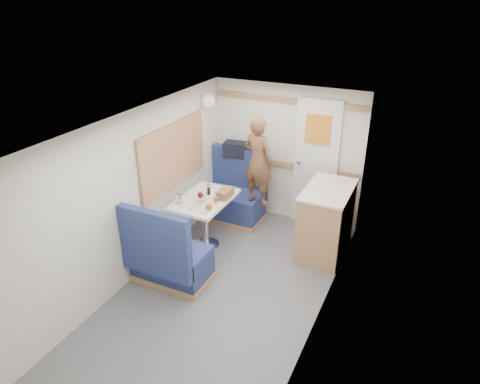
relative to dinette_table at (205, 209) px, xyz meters
The scene contains 27 objects.
floor 1.32m from the dinette_table, 56.98° to the right, with size 4.50×4.50×0.00m, color #515156.
ceiling 1.87m from the dinette_table, 56.98° to the right, with size 4.50×4.50×0.00m, color silver.
wall_back 1.47m from the dinette_table, 62.53° to the left, with size 2.20×0.02×2.00m, color silver.
wall_left 1.18m from the dinette_table, 114.23° to the right, with size 0.02×4.50×2.00m, color silver.
wall_right 2.06m from the dinette_table, 29.74° to the right, with size 0.02×4.50×2.00m, color silver.
oak_trim_low 1.42m from the dinette_table, 62.15° to the left, with size 2.15×0.02×0.08m, color #A66B4B.
oak_trim_high 1.85m from the dinette_table, 62.15° to the left, with size 2.15×0.02×0.08m, color #A66B4B.
side_window 0.81m from the dinette_table, behind, with size 0.04×1.30×0.72m, color #9BA68D.
rear_door 1.69m from the dinette_table, 47.92° to the left, with size 0.62×0.12×1.86m.
dinette_table is the anchor object (origin of this frame).
bench_far 0.90m from the dinette_table, 90.00° to the left, with size 0.90×0.59×1.05m.
bench_near 0.90m from the dinette_table, 90.00° to the right, with size 0.90×0.59×1.05m.
ledge 1.16m from the dinette_table, 90.00° to the left, with size 0.90×0.14×0.04m, color #A66B4B.
dome_light 1.51m from the dinette_table, 114.65° to the left, with size 0.20×0.20×0.20m, color white.
galley_counter 1.57m from the dinette_table, 20.54° to the left, with size 0.57×0.92×0.92m.
person 0.96m from the dinette_table, 56.11° to the left, with size 0.45×0.29×1.23m, color brown.
duffel_bag 1.20m from the dinette_table, 91.70° to the left, with size 0.45×0.21×0.21m, color black.
tray 0.28m from the dinette_table, 53.85° to the right, with size 0.27×0.36×0.02m, color silver.
orange_fruit 0.41m from the dinette_table, 50.62° to the right, with size 0.08×0.08×0.08m, color #E85D0A.
cheese_block 0.24m from the dinette_table, 74.25° to the right, with size 0.11×0.07×0.04m, color #EED489.
wine_glass 0.32m from the dinette_table, 75.20° to the right, with size 0.08×0.08×0.17m.
tumbler_left 0.40m from the dinette_table, 132.41° to the right, with size 0.08×0.08×0.12m, color white.
tumbler_mid 0.28m from the dinette_table, 101.85° to the left, with size 0.07×0.07×0.11m, color silver.
beer_glass 0.30m from the dinette_table, 17.60° to the right, with size 0.06×0.06×0.09m, color #8F5814.
pepper_grinder 0.24m from the dinette_table, 89.62° to the left, with size 0.04×0.04×0.10m, color black.
salt_grinder 0.20m from the dinette_table, 72.45° to the right, with size 0.04×0.04×0.09m, color silver.
bread_loaf 0.34m from the dinette_table, 33.52° to the left, with size 0.14×0.26×0.11m, color olive.
Camera 1 is at (1.86, -3.23, 3.19)m, focal length 32.00 mm.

